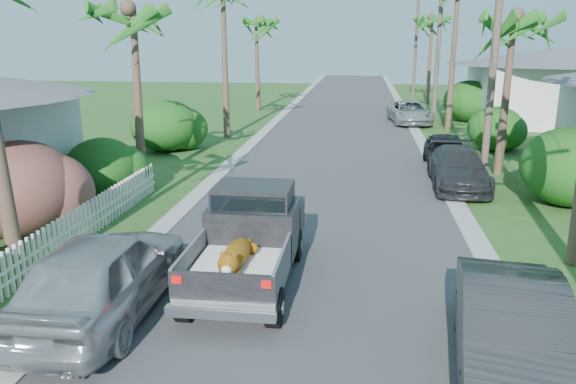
# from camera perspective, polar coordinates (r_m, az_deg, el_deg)

# --- Properties ---
(road) EXTENTS (8.00, 100.00, 0.02)m
(road) POSITION_cam_1_polar(r_m,az_deg,el_deg) (32.83, 5.33, 6.22)
(road) COLOR #38383A
(road) RESTS_ON ground
(curb_left) EXTENTS (0.60, 100.00, 0.06)m
(curb_left) POSITION_cam_1_polar(r_m,az_deg,el_deg) (33.25, -2.14, 6.43)
(curb_left) COLOR #A5A39E
(curb_left) RESTS_ON ground
(curb_right) EXTENTS (0.60, 100.00, 0.06)m
(curb_right) POSITION_cam_1_polar(r_m,az_deg,el_deg) (32.95, 12.86, 5.97)
(curb_right) COLOR #A5A39E
(curb_right) RESTS_ON ground
(pickup_truck) EXTENTS (1.98, 5.12, 2.06)m
(pickup_truck) POSITION_cam_1_polar(r_m,az_deg,el_deg) (12.50, -3.72, -4.23)
(pickup_truck) COLOR black
(pickup_truck) RESTS_ON ground
(parked_car_rn) EXTENTS (2.19, 4.78, 1.52)m
(parked_car_rn) POSITION_cam_1_polar(r_m,az_deg,el_deg) (9.62, 21.82, -13.30)
(parked_car_rn) COLOR #27292B
(parked_car_rn) RESTS_ON ground
(parked_car_rm) EXTENTS (2.05, 4.76, 1.37)m
(parked_car_rm) POSITION_cam_1_polar(r_m,az_deg,el_deg) (21.02, 16.93, 2.30)
(parked_car_rm) COLOR #292B2E
(parked_car_rm) RESTS_ON ground
(parked_car_rf) EXTENTS (1.68, 4.05, 1.37)m
(parked_car_rf) POSITION_cam_1_polar(r_m,az_deg,el_deg) (24.02, 15.76, 3.97)
(parked_car_rf) COLOR black
(parked_car_rf) RESTS_ON ground
(parked_car_rd) EXTENTS (2.78, 5.18, 1.38)m
(parked_car_rd) POSITION_cam_1_polar(r_m,az_deg,el_deg) (36.26, 12.27, 7.89)
(parked_car_rd) COLOR #A8ABAF
(parked_car_rd) RESTS_ON ground
(parked_car_ln) EXTENTS (2.04, 5.04, 1.71)m
(parked_car_ln) POSITION_cam_1_polar(r_m,az_deg,el_deg) (11.33, -18.24, -7.97)
(parked_car_ln) COLOR #A0A3A7
(parked_car_ln) RESTS_ON ground
(palm_l_b) EXTENTS (4.40, 4.40, 7.40)m
(palm_l_b) POSITION_cam_1_polar(r_m,az_deg,el_deg) (20.98, -15.61, 17.44)
(palm_l_b) COLOR brown
(palm_l_b) RESTS_ON ground
(palm_l_d) EXTENTS (4.40, 4.40, 7.70)m
(palm_l_d) POSITION_cam_1_polar(r_m,az_deg,el_deg) (42.11, -3.21, 17.05)
(palm_l_d) COLOR brown
(palm_l_d) RESTS_ON ground
(palm_r_b) EXTENTS (4.40, 4.40, 7.20)m
(palm_r_b) POSITION_cam_1_polar(r_m,az_deg,el_deg) (23.06, 21.97, 16.19)
(palm_r_b) COLOR brown
(palm_r_b) RESTS_ON ground
(palm_r_d) EXTENTS (4.40, 4.40, 8.00)m
(palm_r_d) POSITION_cam_1_polar(r_m,az_deg,el_deg) (47.72, 14.46, 16.76)
(palm_r_d) COLOR brown
(palm_r_d) RESTS_ON ground
(shrub_l_b) EXTENTS (3.00, 3.30, 2.60)m
(shrub_l_b) POSITION_cam_1_polar(r_m,az_deg,el_deg) (16.58, -25.56, 0.24)
(shrub_l_b) COLOR #B91A4A
(shrub_l_b) RESTS_ON ground
(shrub_l_c) EXTENTS (2.40, 2.64, 2.00)m
(shrub_l_c) POSITION_cam_1_polar(r_m,az_deg,el_deg) (19.83, -18.36, 2.37)
(shrub_l_c) COLOR #134112
(shrub_l_c) RESTS_ON ground
(shrub_l_d) EXTENTS (3.20, 3.52, 2.40)m
(shrub_l_d) POSITION_cam_1_polar(r_m,az_deg,el_deg) (27.29, -12.37, 6.60)
(shrub_l_d) COLOR #134112
(shrub_l_d) RESTS_ON ground
(shrub_r_b) EXTENTS (3.00, 3.30, 2.50)m
(shrub_r_b) POSITION_cam_1_polar(r_m,az_deg,el_deg) (19.95, 26.71, 2.31)
(shrub_r_b) COLOR #134112
(shrub_r_b) RESTS_ON ground
(shrub_r_c) EXTENTS (2.60, 2.86, 2.10)m
(shrub_r_c) POSITION_cam_1_polar(r_m,az_deg,el_deg) (28.42, 20.34, 6.03)
(shrub_r_c) COLOR #134112
(shrub_r_c) RESTS_ON ground
(shrub_r_d) EXTENTS (3.20, 3.52, 2.60)m
(shrub_r_d) POSITION_cam_1_polar(r_m,az_deg,el_deg) (38.22, 17.90, 8.79)
(shrub_r_d) COLOR #134112
(shrub_r_d) RESTS_ON ground
(picket_fence) EXTENTS (0.10, 11.00, 1.00)m
(picket_fence) POSITION_cam_1_polar(r_m,az_deg,el_deg) (15.48, -20.59, -3.31)
(picket_fence) COLOR white
(picket_fence) RESTS_ON ground
(house_right_far) EXTENTS (9.00, 8.00, 4.60)m
(house_right_far) POSITION_cam_1_polar(r_m,az_deg,el_deg) (39.35, 25.27, 9.45)
(house_right_far) COLOR silver
(house_right_far) RESTS_ON ground
(utility_pole_b) EXTENTS (1.60, 0.26, 9.00)m
(utility_pole_b) POSITION_cam_1_polar(r_m,az_deg,el_deg) (20.88, 20.22, 12.82)
(utility_pole_b) COLOR brown
(utility_pole_b) RESTS_ON ground
(utility_pole_c) EXTENTS (1.60, 0.26, 9.00)m
(utility_pole_c) POSITION_cam_1_polar(r_m,az_deg,el_deg) (35.68, 15.01, 13.91)
(utility_pole_c) COLOR brown
(utility_pole_c) RESTS_ON ground
(utility_pole_d) EXTENTS (1.60, 0.26, 9.00)m
(utility_pole_d) POSITION_cam_1_polar(r_m,az_deg,el_deg) (50.59, 12.85, 14.33)
(utility_pole_d) COLOR brown
(utility_pole_d) RESTS_ON ground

